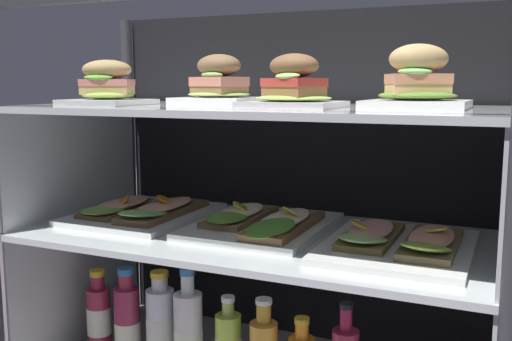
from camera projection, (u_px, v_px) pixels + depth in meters
case_frame at (281, 177)px, 1.44m from camera, size 1.10×0.55×0.90m
riser_lower_tier at (256, 309)px, 1.35m from camera, size 1.03×0.49×0.33m
shelf_lower_glass at (256, 236)px, 1.32m from camera, size 1.05×0.51×0.01m
riser_upper_tier at (256, 174)px, 1.30m from camera, size 1.03×0.49×0.27m
shelf_upper_glass at (256, 109)px, 1.28m from camera, size 1.05×0.51×0.01m
plated_roll_sandwich_left_of_center at (107, 88)px, 1.35m from camera, size 0.17×0.17×0.10m
plated_roll_sandwich_near_left_corner at (219, 86)px, 1.35m from camera, size 0.18×0.18×0.12m
plated_roll_sandwich_far_left at (294, 88)px, 1.18m from camera, size 0.19×0.19×0.11m
plated_roll_sandwich_right_of_center at (418, 85)px, 1.15m from camera, size 0.20×0.20×0.13m
open_sandwich_tray_left_of_center at (143, 211)px, 1.46m from camera, size 0.29×0.36×0.06m
open_sandwich_tray_far_left at (263, 223)px, 1.33m from camera, size 0.29×0.37×0.07m
open_sandwich_tray_mid_left at (399, 242)px, 1.17m from camera, size 0.29×0.36×0.06m
juice_bottle_near_post at (99, 318)px, 1.49m from camera, size 0.06×0.06×0.22m
juice_bottle_back_left at (127, 322)px, 1.45m from camera, size 0.06×0.06×0.23m
juice_bottle_front_middle at (161, 325)px, 1.42m from camera, size 0.07×0.07×0.24m
juice_bottle_back_right at (188, 335)px, 1.37m from camera, size 0.07×0.07×0.26m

